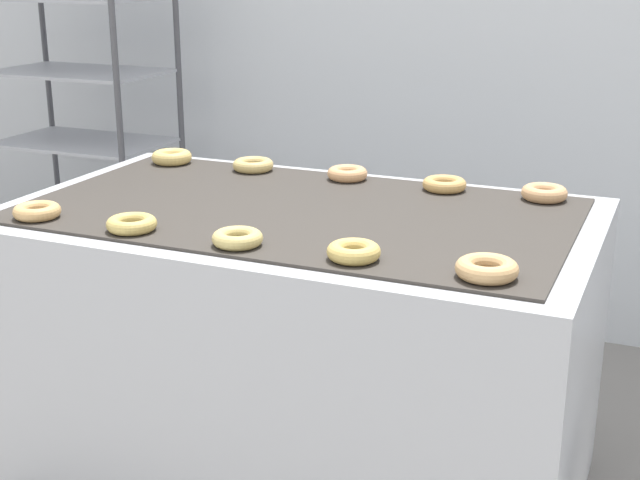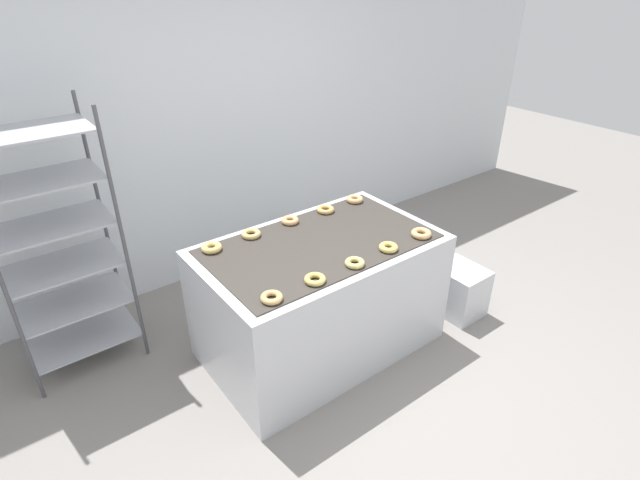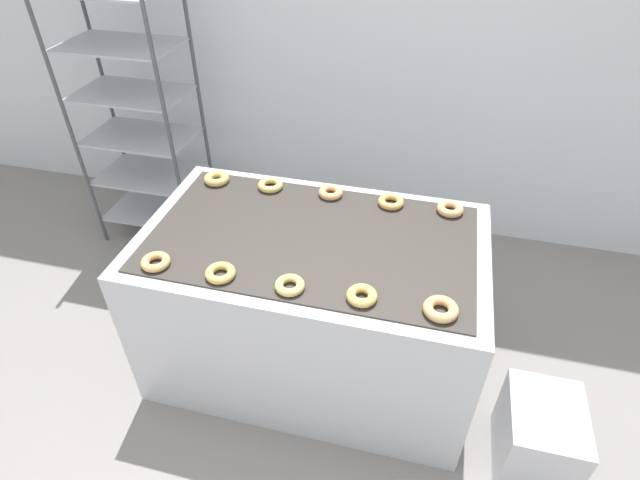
{
  "view_description": "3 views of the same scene",
  "coord_description": "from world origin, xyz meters",
  "px_view_note": "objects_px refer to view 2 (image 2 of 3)",
  "views": [
    {
      "loc": [
        0.94,
        -1.35,
        1.48
      ],
      "look_at": [
        0.0,
        0.87,
        0.71
      ],
      "focal_mm": 50.0,
      "sensor_mm": 36.0,
      "label": 1
    },
    {
      "loc": [
        -1.67,
        -1.49,
        2.4
      ],
      "look_at": [
        0.0,
        0.72,
        0.86
      ],
      "focal_mm": 28.0,
      "sensor_mm": 36.0,
      "label": 2
    },
    {
      "loc": [
        0.46,
        -0.97,
        2.2
      ],
      "look_at": [
        0.0,
        0.87,
        0.71
      ],
      "focal_mm": 28.0,
      "sensor_mm": 36.0,
      "label": 3
    }
  ],
  "objects_px": {
    "fryer_machine": "(320,296)",
    "donut_near_center": "(355,263)",
    "donut_near_left": "(315,279)",
    "donut_far_center": "(290,220)",
    "donut_near_rightmost": "(421,233)",
    "glaze_bin": "(459,290)",
    "donut_near_right": "(388,247)",
    "donut_far_left": "(251,234)",
    "donut_far_right": "(325,209)",
    "baking_rack_cart": "(58,246)",
    "donut_near_leftmost": "(272,297)",
    "donut_far_leftmost": "(212,248)",
    "donut_far_rightmost": "(355,199)"
  },
  "relations": [
    {
      "from": "donut_near_center",
      "to": "donut_far_center",
      "type": "distance_m",
      "value": 0.69
    },
    {
      "from": "donut_near_right",
      "to": "baking_rack_cart",
      "type": "bearing_deg",
      "value": 143.86
    },
    {
      "from": "glaze_bin",
      "to": "donut_far_left",
      "type": "height_order",
      "value": "donut_far_left"
    },
    {
      "from": "donut_near_right",
      "to": "donut_far_leftmost",
      "type": "distance_m",
      "value": 1.1
    },
    {
      "from": "donut_near_left",
      "to": "donut_far_center",
      "type": "bearing_deg",
      "value": 66.59
    },
    {
      "from": "donut_far_center",
      "to": "donut_far_right",
      "type": "relative_size",
      "value": 0.96
    },
    {
      "from": "donut_near_left",
      "to": "donut_near_center",
      "type": "height_order",
      "value": "same"
    },
    {
      "from": "donut_far_center",
      "to": "fryer_machine",
      "type": "bearing_deg",
      "value": -90.8
    },
    {
      "from": "baking_rack_cart",
      "to": "donut_far_right",
      "type": "distance_m",
      "value": 1.75
    },
    {
      "from": "donut_near_center",
      "to": "donut_far_rightmost",
      "type": "relative_size",
      "value": 0.95
    },
    {
      "from": "donut_near_leftmost",
      "to": "donut_far_rightmost",
      "type": "xyz_separation_m",
      "value": [
        1.16,
        0.68,
        0.0
      ]
    },
    {
      "from": "donut_near_rightmost",
      "to": "donut_far_rightmost",
      "type": "distance_m",
      "value": 0.67
    },
    {
      "from": "donut_near_leftmost",
      "to": "donut_far_center",
      "type": "xyz_separation_m",
      "value": [
        0.58,
        0.69,
        0.0
      ]
    },
    {
      "from": "baking_rack_cart",
      "to": "glaze_bin",
      "type": "xyz_separation_m",
      "value": [
        2.45,
        -1.2,
        -0.69
      ]
    },
    {
      "from": "donut_far_leftmost",
      "to": "donut_far_rightmost",
      "type": "bearing_deg",
      "value": 0.7
    },
    {
      "from": "donut_far_right",
      "to": "donut_far_rightmost",
      "type": "relative_size",
      "value": 1.0
    },
    {
      "from": "donut_far_right",
      "to": "donut_far_rightmost",
      "type": "distance_m",
      "value": 0.28
    },
    {
      "from": "donut_near_center",
      "to": "donut_near_right",
      "type": "relative_size",
      "value": 0.99
    },
    {
      "from": "donut_near_leftmost",
      "to": "donut_near_rightmost",
      "type": "height_order",
      "value": "donut_near_rightmost"
    },
    {
      "from": "donut_far_left",
      "to": "donut_far_center",
      "type": "relative_size",
      "value": 1.06
    },
    {
      "from": "donut_near_rightmost",
      "to": "baking_rack_cart",
      "type": "bearing_deg",
      "value": 148.27
    },
    {
      "from": "donut_near_right",
      "to": "donut_near_rightmost",
      "type": "bearing_deg",
      "value": 0.09
    },
    {
      "from": "donut_far_left",
      "to": "donut_near_right",
      "type": "bearing_deg",
      "value": -48.59
    },
    {
      "from": "baking_rack_cart",
      "to": "donut_near_center",
      "type": "height_order",
      "value": "baking_rack_cart"
    },
    {
      "from": "donut_near_center",
      "to": "donut_near_left",
      "type": "bearing_deg",
      "value": 179.77
    },
    {
      "from": "donut_far_rightmost",
      "to": "donut_near_rightmost",
      "type": "bearing_deg",
      "value": -90.51
    },
    {
      "from": "donut_near_left",
      "to": "donut_far_left",
      "type": "bearing_deg",
      "value": 91.27
    },
    {
      "from": "fryer_machine",
      "to": "donut_far_right",
      "type": "xyz_separation_m",
      "value": [
        0.31,
        0.34,
        0.44
      ]
    },
    {
      "from": "fryer_machine",
      "to": "donut_near_center",
      "type": "relative_size",
      "value": 13.06
    },
    {
      "from": "donut_near_left",
      "to": "donut_far_leftmost",
      "type": "xyz_separation_m",
      "value": [
        -0.3,
        0.67,
        0.0
      ]
    },
    {
      "from": "donut_near_left",
      "to": "donut_near_center",
      "type": "distance_m",
      "value": 0.29
    },
    {
      "from": "donut_near_left",
      "to": "donut_near_right",
      "type": "height_order",
      "value": "donut_near_right"
    },
    {
      "from": "donut_far_leftmost",
      "to": "donut_far_rightmost",
      "type": "relative_size",
      "value": 1.03
    },
    {
      "from": "donut_far_left",
      "to": "donut_far_right",
      "type": "bearing_deg",
      "value": -0.19
    },
    {
      "from": "fryer_machine",
      "to": "glaze_bin",
      "type": "xyz_separation_m",
      "value": [
        1.09,
        -0.33,
        -0.22
      ]
    },
    {
      "from": "donut_near_left",
      "to": "donut_far_center",
      "type": "distance_m",
      "value": 0.75
    },
    {
      "from": "donut_near_rightmost",
      "to": "donut_far_leftmost",
      "type": "distance_m",
      "value": 1.35
    },
    {
      "from": "donut_far_leftmost",
      "to": "donut_near_left",
      "type": "bearing_deg",
      "value": -65.6
    },
    {
      "from": "glaze_bin",
      "to": "donut_far_leftmost",
      "type": "xyz_separation_m",
      "value": [
        -1.69,
        0.66,
        0.66
      ]
    },
    {
      "from": "donut_near_rightmost",
      "to": "donut_far_right",
      "type": "relative_size",
      "value": 1.06
    },
    {
      "from": "donut_near_left",
      "to": "donut_far_leftmost",
      "type": "distance_m",
      "value": 0.73
    },
    {
      "from": "baking_rack_cart",
      "to": "donut_near_left",
      "type": "bearing_deg",
      "value": -48.56
    },
    {
      "from": "donut_far_left",
      "to": "baking_rack_cart",
      "type": "bearing_deg",
      "value": 153.28
    },
    {
      "from": "donut_near_right",
      "to": "donut_far_rightmost",
      "type": "height_order",
      "value": "donut_far_rightmost"
    },
    {
      "from": "fryer_machine",
      "to": "donut_near_rightmost",
      "type": "relative_size",
      "value": 11.7
    },
    {
      "from": "donut_near_right",
      "to": "donut_far_left",
      "type": "relative_size",
      "value": 0.94
    },
    {
      "from": "glaze_bin",
      "to": "donut_near_left",
      "type": "relative_size",
      "value": 3.14
    },
    {
      "from": "baking_rack_cart",
      "to": "donut_far_center",
      "type": "distance_m",
      "value": 1.46
    },
    {
      "from": "donut_far_rightmost",
      "to": "donut_near_center",
      "type": "bearing_deg",
      "value": -130.67
    },
    {
      "from": "donut_near_leftmost",
      "to": "donut_near_center",
      "type": "distance_m",
      "value": 0.58
    }
  ]
}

